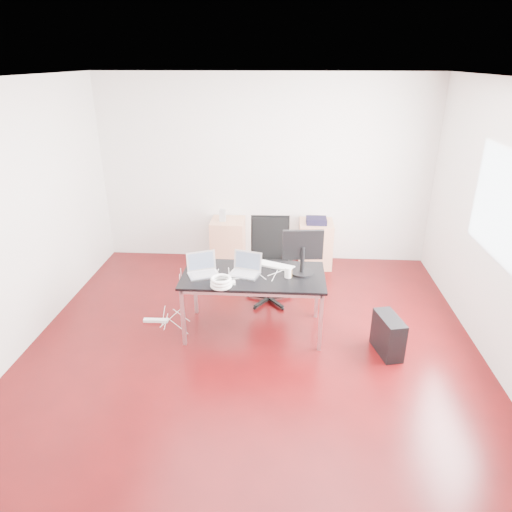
# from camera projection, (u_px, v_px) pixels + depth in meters

# --- Properties ---
(room_shell) EXTENTS (5.00, 5.00, 5.00)m
(room_shell) POSITION_uv_depth(u_px,v_px,m) (256.00, 227.00, 4.57)
(room_shell) COLOR #3B0608
(room_shell) RESTS_ON ground
(desk) EXTENTS (1.60, 0.80, 0.73)m
(desk) POSITION_uv_depth(u_px,v_px,m) (253.00, 279.00, 5.14)
(desk) COLOR black
(desk) RESTS_ON ground
(office_chair) EXTENTS (0.49, 0.51, 1.08)m
(office_chair) POSITION_uv_depth(u_px,v_px,m) (270.00, 256.00, 5.90)
(office_chair) COLOR black
(office_chair) RESTS_ON ground
(filing_cabinet_left) EXTENTS (0.50, 0.50, 0.70)m
(filing_cabinet_left) POSITION_uv_depth(u_px,v_px,m) (228.00, 241.00, 7.07)
(filing_cabinet_left) COLOR tan
(filing_cabinet_left) RESTS_ON ground
(filing_cabinet_right) EXTENTS (0.50, 0.50, 0.70)m
(filing_cabinet_right) POSITION_uv_depth(u_px,v_px,m) (315.00, 244.00, 6.98)
(filing_cabinet_right) COLOR tan
(filing_cabinet_right) RESTS_ON ground
(pc_tower) EXTENTS (0.30, 0.48, 0.44)m
(pc_tower) POSITION_uv_depth(u_px,v_px,m) (388.00, 335.00, 4.91)
(pc_tower) COLOR black
(pc_tower) RESTS_ON ground
(wastebasket) EXTENTS (0.30, 0.30, 0.28)m
(wastebasket) POSITION_uv_depth(u_px,v_px,m) (283.00, 255.00, 7.11)
(wastebasket) COLOR black
(wastebasket) RESTS_ON ground
(power_strip) EXTENTS (0.30, 0.07, 0.04)m
(power_strip) POSITION_uv_depth(u_px,v_px,m) (156.00, 320.00, 5.57)
(power_strip) COLOR white
(power_strip) RESTS_ON ground
(laptop_left) EXTENTS (0.40, 0.36, 0.23)m
(laptop_left) POSITION_uv_depth(u_px,v_px,m) (202.00, 269.00, 5.12)
(laptop_left) COLOR silver
(laptop_left) RESTS_ON desk
(laptop_right) EXTENTS (0.39, 0.33, 0.23)m
(laptop_right) POSITION_uv_depth(u_px,v_px,m) (246.00, 269.00, 5.12)
(laptop_right) COLOR silver
(laptop_right) RESTS_ON desk
(monitor) EXTENTS (0.45, 0.26, 0.51)m
(monitor) POSITION_uv_depth(u_px,v_px,m) (303.00, 249.00, 5.05)
(monitor) COLOR black
(monitor) RESTS_ON desk
(keyboard) EXTENTS (0.46, 0.30, 0.02)m
(keyboard) POSITION_uv_depth(u_px,v_px,m) (275.00, 266.00, 5.31)
(keyboard) COLOR white
(keyboard) RESTS_ON desk
(cup_white) EXTENTS (0.11, 0.11, 0.12)m
(cup_white) POSITION_uv_depth(u_px,v_px,m) (288.00, 272.00, 5.03)
(cup_white) COLOR white
(cup_white) RESTS_ON desk
(cup_brown) EXTENTS (0.08, 0.08, 0.10)m
(cup_brown) POSITION_uv_depth(u_px,v_px,m) (289.00, 273.00, 5.04)
(cup_brown) COLOR brown
(cup_brown) RESTS_ON desk
(cable_coil) EXTENTS (0.24, 0.24, 0.11)m
(cable_coil) POSITION_uv_depth(u_px,v_px,m) (221.00, 282.00, 4.83)
(cable_coil) COLOR white
(cable_coil) RESTS_ON desk
(power_adapter) EXTENTS (0.08, 0.08, 0.03)m
(power_adapter) POSITION_uv_depth(u_px,v_px,m) (232.00, 283.00, 4.90)
(power_adapter) COLOR white
(power_adapter) RESTS_ON desk
(speaker) EXTENTS (0.09, 0.08, 0.18)m
(speaker) POSITION_uv_depth(u_px,v_px,m) (223.00, 215.00, 6.85)
(speaker) COLOR #9E9E9E
(speaker) RESTS_ON filing_cabinet_left
(navy_garment) EXTENTS (0.30, 0.24, 0.09)m
(navy_garment) POSITION_uv_depth(u_px,v_px,m) (316.00, 221.00, 6.77)
(navy_garment) COLOR black
(navy_garment) RESTS_ON filing_cabinet_right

